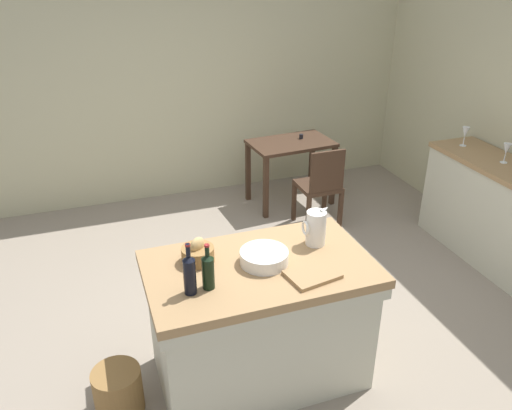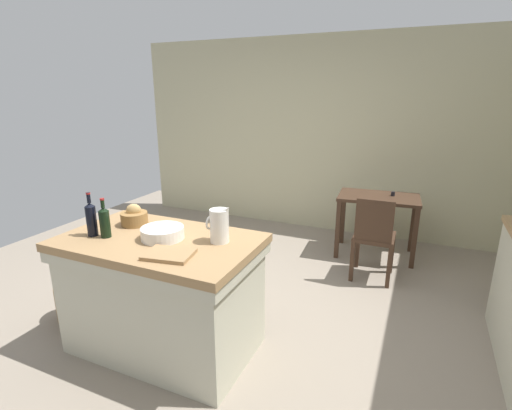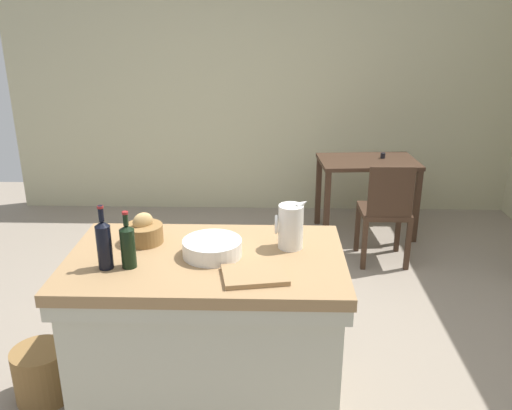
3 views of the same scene
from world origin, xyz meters
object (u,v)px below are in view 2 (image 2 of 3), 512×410
object	(u,v)px
writing_desk	(378,206)
wooden_chair	(374,236)
wicker_hamper	(75,302)
bread_basket	(134,217)
pitcher	(219,225)
wash_bowl	(163,233)
island_table	(162,290)
wine_bottle_amber	(91,218)
wine_bottle_dark	(105,222)
cutting_board	(169,254)

from	to	relation	value
writing_desk	wooden_chair	bearing A→B (deg)	-85.74
writing_desk	wicker_hamper	bearing A→B (deg)	-131.74
writing_desk	bread_basket	xyz separation A→B (m)	(-1.58, -2.27, 0.34)
wooden_chair	pitcher	xyz separation A→B (m)	(-0.86, -1.64, 0.53)
pitcher	bread_basket	world-z (taller)	pitcher
wooden_chair	wash_bowl	distance (m)	2.20
island_table	wine_bottle_amber	size ratio (longest dim) A/B	4.39
bread_basket	wine_bottle_amber	world-z (taller)	wine_bottle_amber
pitcher	wine_bottle_amber	size ratio (longest dim) A/B	0.86
wooden_chair	wine_bottle_amber	bearing A→B (deg)	-132.57
wine_bottle_dark	island_table	bearing A→B (deg)	20.01
wicker_hamper	wash_bowl	bearing A→B (deg)	0.82
island_table	wine_bottle_amber	world-z (taller)	wine_bottle_amber
writing_desk	wine_bottle_amber	xyz separation A→B (m)	(-1.70, -2.58, 0.41)
wooden_chair	wine_bottle_amber	size ratio (longest dim) A/B	2.79
writing_desk	pitcher	distance (m)	2.48
cutting_board	wine_bottle_amber	world-z (taller)	wine_bottle_amber
writing_desk	wooden_chair	world-z (taller)	wooden_chair
cutting_board	wooden_chair	bearing A→B (deg)	62.50
island_table	writing_desk	distance (m)	2.73
wine_bottle_dark	wicker_hamper	world-z (taller)	wine_bottle_dark
cutting_board	pitcher	bearing A→B (deg)	62.68
island_table	wine_bottle_amber	distance (m)	0.73
island_table	wash_bowl	xyz separation A→B (m)	(0.03, 0.01, 0.45)
wine_bottle_dark	wicker_hamper	xyz separation A→B (m)	(-0.58, 0.12, -0.85)
wash_bowl	cutting_board	xyz separation A→B (m)	(0.22, -0.23, -0.03)
writing_desk	cutting_board	xyz separation A→B (m)	(-0.98, -2.65, 0.29)
cutting_board	wicker_hamper	size ratio (longest dim) A/B	0.96
writing_desk	bread_basket	distance (m)	2.79
wine_bottle_amber	writing_desk	bearing A→B (deg)	56.58
wooden_chair	wine_bottle_dark	size ratio (longest dim) A/B	3.12
wicker_hamper	wine_bottle_dark	bearing A→B (deg)	-12.07
writing_desk	cutting_board	size ratio (longest dim) A/B	3.17
pitcher	wash_bowl	distance (m)	0.42
wine_bottle_dark	wicker_hamper	distance (m)	1.04
wine_bottle_amber	wooden_chair	bearing A→B (deg)	47.43
writing_desk	wine_bottle_amber	world-z (taller)	wine_bottle_amber
pitcher	wine_bottle_dark	bearing A→B (deg)	-162.51
wash_bowl	bread_basket	size ratio (longest dim) A/B	1.47
wooden_chair	wine_bottle_amber	world-z (taller)	wine_bottle_amber
island_table	wooden_chair	bearing A→B (deg)	53.86
wine_bottle_amber	wine_bottle_dark	bearing A→B (deg)	7.78
island_table	writing_desk	size ratio (longest dim) A/B	1.50
wooden_chair	bread_basket	bearing A→B (deg)	-135.59
writing_desk	wicker_hamper	distance (m)	3.30
cutting_board	wine_bottle_amber	distance (m)	0.73
wash_bowl	wicker_hamper	world-z (taller)	wash_bowl
wooden_chair	wine_bottle_dark	distance (m)	2.56
wine_bottle_amber	cutting_board	bearing A→B (deg)	-6.10
wicker_hamper	wine_bottle_amber	bearing A→B (deg)	-16.40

